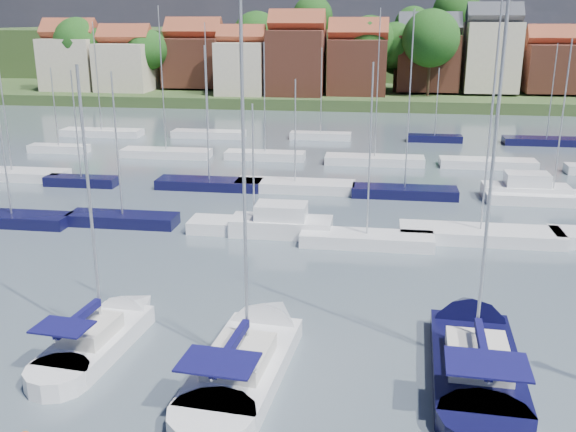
# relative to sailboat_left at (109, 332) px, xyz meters

# --- Properties ---
(ground) EXTENTS (260.00, 260.00, 0.00)m
(ground) POSITION_rel_sailboat_left_xyz_m (11.03, 36.17, -0.36)
(ground) COLOR #404F57
(ground) RESTS_ON ground
(sailboat_left) EXTENTS (3.62, 10.27, 13.75)m
(sailboat_left) POSITION_rel_sailboat_left_xyz_m (0.00, 0.00, 0.00)
(sailboat_left) COLOR silver
(sailboat_left) RESTS_ON ground
(sailboat_centre) EXTENTS (4.43, 12.87, 17.11)m
(sailboat_centre) POSITION_rel_sailboat_left_xyz_m (7.10, -0.59, -0.01)
(sailboat_centre) COLOR silver
(sailboat_centre) RESTS_ON ground
(sailboat_navy) EXTENTS (4.21, 13.61, 18.53)m
(sailboat_navy) POSITION_rel_sailboat_left_xyz_m (16.73, 1.10, -0.02)
(sailboat_navy) COLOR black
(sailboat_navy) RESTS_ON ground
(buoy_c) EXTENTS (0.42, 0.42, 0.42)m
(buoy_c) POSITION_rel_sailboat_left_xyz_m (5.60, -5.87, -0.36)
(buoy_c) COLOR beige
(buoy_c) RESTS_ON ground
(buoy_e) EXTENTS (0.45, 0.45, 0.45)m
(buoy_e) POSITION_rel_sailboat_left_xyz_m (16.97, 1.94, -0.36)
(buoy_e) COLOR #D85914
(buoy_e) RESTS_ON ground
(marina_field) EXTENTS (79.62, 41.41, 15.93)m
(marina_field) POSITION_rel_sailboat_left_xyz_m (12.94, 31.32, 0.07)
(marina_field) COLOR silver
(marina_field) RESTS_ON ground
(far_shore_town) EXTENTS (212.46, 90.00, 22.27)m
(far_shore_town) POSITION_rel_sailboat_left_xyz_m (13.26, 128.84, 4.24)
(far_shore_town) COLOR #3B4E27
(far_shore_town) RESTS_ON ground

